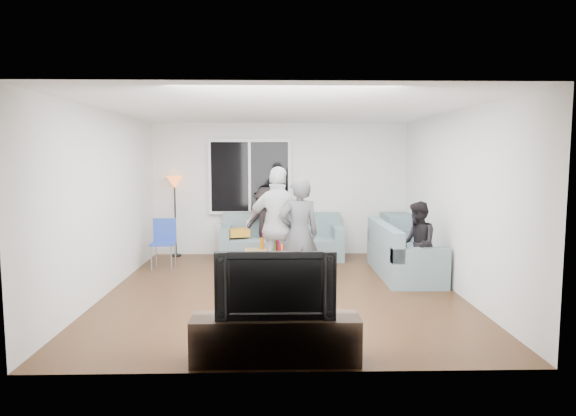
{
  "coord_description": "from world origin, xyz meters",
  "views": [
    {
      "loc": [
        -0.09,
        -7.09,
        1.96
      ],
      "look_at": [
        0.1,
        0.6,
        1.15
      ],
      "focal_mm": 31.03,
      "sensor_mm": 36.0,
      "label": 1
    }
  ],
  "objects_px": {
    "player_left": "(299,234)",
    "sofa_back_section": "(282,237)",
    "floor_lamp": "(175,217)",
    "side_chair": "(163,244)",
    "sofa_right_section": "(404,250)",
    "tv_console": "(276,339)",
    "coffee_table": "(278,262)",
    "spectator_right": "(417,245)",
    "spectator_back": "(266,223)",
    "player_right": "(279,227)",
    "television": "(276,283)"
  },
  "relations": [
    {
      "from": "sofa_right_section",
      "to": "player_left",
      "type": "bearing_deg",
      "value": 115.8
    },
    {
      "from": "player_left",
      "to": "sofa_back_section",
      "type": "bearing_deg",
      "value": -96.92
    },
    {
      "from": "spectator_back",
      "to": "tv_console",
      "type": "height_order",
      "value": "spectator_back"
    },
    {
      "from": "spectator_right",
      "to": "spectator_back",
      "type": "relative_size",
      "value": 0.94
    },
    {
      "from": "side_chair",
      "to": "spectator_right",
      "type": "relative_size",
      "value": 0.67
    },
    {
      "from": "player_left",
      "to": "tv_console",
      "type": "height_order",
      "value": "player_left"
    },
    {
      "from": "spectator_back",
      "to": "sofa_right_section",
      "type": "bearing_deg",
      "value": -18.78
    },
    {
      "from": "floor_lamp",
      "to": "television",
      "type": "distance_m",
      "value": 5.44
    },
    {
      "from": "coffee_table",
      "to": "tv_console",
      "type": "distance_m",
      "value": 3.52
    },
    {
      "from": "sofa_back_section",
      "to": "side_chair",
      "type": "xyz_separation_m",
      "value": [
        -2.07,
        -0.77,
        0.01
      ]
    },
    {
      "from": "side_chair",
      "to": "floor_lamp",
      "type": "height_order",
      "value": "floor_lamp"
    },
    {
      "from": "sofa_back_section",
      "to": "spectator_back",
      "type": "relative_size",
      "value": 1.68
    },
    {
      "from": "player_left",
      "to": "tv_console",
      "type": "distance_m",
      "value": 2.65
    },
    {
      "from": "spectator_back",
      "to": "television",
      "type": "xyz_separation_m",
      "value": [
        0.19,
        -4.8,
        0.08
      ]
    },
    {
      "from": "tv_console",
      "to": "player_left",
      "type": "bearing_deg",
      "value": 82.41
    },
    {
      "from": "sofa_back_section",
      "to": "spectator_right",
      "type": "relative_size",
      "value": 1.79
    },
    {
      "from": "sofa_back_section",
      "to": "player_left",
      "type": "distance_m",
      "value": 2.26
    },
    {
      "from": "television",
      "to": "spectator_right",
      "type": "bearing_deg",
      "value": 51.62
    },
    {
      "from": "sofa_back_section",
      "to": "spectator_right",
      "type": "xyz_separation_m",
      "value": [
        2.0,
        -2.1,
        0.22
      ]
    },
    {
      "from": "side_chair",
      "to": "tv_console",
      "type": "relative_size",
      "value": 0.54
    },
    {
      "from": "sofa_back_section",
      "to": "spectator_back",
      "type": "distance_m",
      "value": 0.4
    },
    {
      "from": "spectator_back",
      "to": "television",
      "type": "distance_m",
      "value": 4.8
    },
    {
      "from": "sofa_right_section",
      "to": "tv_console",
      "type": "xyz_separation_m",
      "value": [
        -2.11,
        -3.41,
        -0.2
      ]
    },
    {
      "from": "player_left",
      "to": "television",
      "type": "xyz_separation_m",
      "value": [
        -0.34,
        -2.55,
        -0.06
      ]
    },
    {
      "from": "spectator_right",
      "to": "sofa_back_section",
      "type": "bearing_deg",
      "value": -131.27
    },
    {
      "from": "spectator_right",
      "to": "spectator_back",
      "type": "bearing_deg",
      "value": -127.57
    },
    {
      "from": "player_left",
      "to": "player_right",
      "type": "bearing_deg",
      "value": -52.39
    },
    {
      "from": "sofa_back_section",
      "to": "floor_lamp",
      "type": "bearing_deg",
      "value": 171.68
    },
    {
      "from": "sofa_right_section",
      "to": "player_left",
      "type": "relative_size",
      "value": 1.22
    },
    {
      "from": "player_right",
      "to": "sofa_back_section",
      "type": "bearing_deg",
      "value": -76.49
    },
    {
      "from": "floor_lamp",
      "to": "player_left",
      "type": "bearing_deg",
      "value": -47.65
    },
    {
      "from": "floor_lamp",
      "to": "player_right",
      "type": "distance_m",
      "value": 3.04
    },
    {
      "from": "side_chair",
      "to": "spectator_back",
      "type": "bearing_deg",
      "value": 21.66
    },
    {
      "from": "floor_lamp",
      "to": "spectator_back",
      "type": "relative_size",
      "value": 1.14
    },
    {
      "from": "sofa_right_section",
      "to": "coffee_table",
      "type": "xyz_separation_m",
      "value": [
        -2.07,
        0.11,
        -0.22
      ]
    },
    {
      "from": "sofa_back_section",
      "to": "spectator_back",
      "type": "height_order",
      "value": "spectator_back"
    },
    {
      "from": "sofa_back_section",
      "to": "player_left",
      "type": "xyz_separation_m",
      "value": [
        0.22,
        -2.22,
        0.4
      ]
    },
    {
      "from": "coffee_table",
      "to": "floor_lamp",
      "type": "relative_size",
      "value": 0.71
    },
    {
      "from": "side_chair",
      "to": "spectator_back",
      "type": "distance_m",
      "value": 1.96
    },
    {
      "from": "sofa_right_section",
      "to": "spectator_right",
      "type": "xyz_separation_m",
      "value": [
        0.0,
        -0.74,
        0.22
      ]
    },
    {
      "from": "sofa_right_section",
      "to": "spectator_back",
      "type": "xyz_separation_m",
      "value": [
        -2.3,
        1.39,
        0.26
      ]
    },
    {
      "from": "coffee_table",
      "to": "player_left",
      "type": "height_order",
      "value": "player_left"
    },
    {
      "from": "tv_console",
      "to": "television",
      "type": "distance_m",
      "value": 0.54
    },
    {
      "from": "spectator_back",
      "to": "television",
      "type": "height_order",
      "value": "spectator_back"
    },
    {
      "from": "coffee_table",
      "to": "floor_lamp",
      "type": "height_order",
      "value": "floor_lamp"
    },
    {
      "from": "floor_lamp",
      "to": "player_left",
      "type": "relative_size",
      "value": 0.95
    },
    {
      "from": "floor_lamp",
      "to": "tv_console",
      "type": "height_order",
      "value": "floor_lamp"
    },
    {
      "from": "player_left",
      "to": "spectator_back",
      "type": "xyz_separation_m",
      "value": [
        -0.53,
        2.25,
        -0.14
      ]
    },
    {
      "from": "player_right",
      "to": "spectator_right",
      "type": "relative_size",
      "value": 1.4
    },
    {
      "from": "coffee_table",
      "to": "spectator_right",
      "type": "relative_size",
      "value": 0.85
    }
  ]
}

